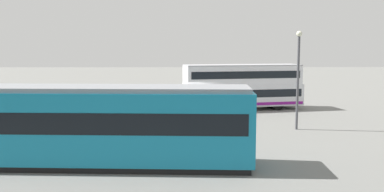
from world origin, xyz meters
TOP-DOWN VIEW (x-y plane):
  - ground_plane at (0.00, 0.00)m, footprint 160.00×160.00m
  - double_decker_bus at (-3.55, -3.20)m, footprint 10.39×4.38m
  - tram_yellow at (5.84, 13.07)m, footprint 15.09×3.41m
  - pedestrian_near_railing at (3.44, 4.05)m, footprint 0.36×0.34m
  - pedestrian_crossing at (2.00, 6.16)m, footprint 0.39×0.39m
  - pedestrian_railing at (5.37, 6.26)m, footprint 9.80×0.97m
  - info_sign at (9.30, 6.18)m, footprint 1.18×0.15m
  - street_lamp at (-5.83, 5.37)m, footprint 0.36×0.36m

SIDE VIEW (x-z plane):
  - ground_plane at x=0.00m, z-range 0.00..0.00m
  - pedestrian_railing at x=5.37m, z-range 0.21..1.29m
  - pedestrian_crossing at x=2.00m, z-range 0.13..1.84m
  - pedestrian_near_railing at x=3.44m, z-range 0.13..1.86m
  - info_sign at x=9.30m, z-range 0.50..3.04m
  - tram_yellow at x=5.84m, z-range 0.07..3.58m
  - double_decker_bus at x=-3.55m, z-range 0.04..3.84m
  - street_lamp at x=-5.83m, z-range 0.57..6.79m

